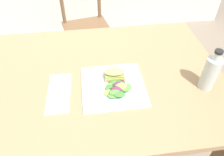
{
  "coord_description": "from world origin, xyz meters",
  "views": [
    {
      "loc": [
        0.1,
        -0.79,
        1.48
      ],
      "look_at": [
        0.21,
        -0.04,
        0.76
      ],
      "focal_mm": 35.15,
      "sensor_mm": 36.0,
      "label": 1
    }
  ],
  "objects_px": {
    "dining_table": "(100,92)",
    "sandwich_half_front": "(115,74)",
    "plate_lunch": "(113,86)",
    "bottle_cold_brew": "(210,75)",
    "chair_wooden_far": "(86,27)",
    "fork_on_napkin": "(59,89)"
  },
  "relations": [
    {
      "from": "dining_table",
      "to": "bottle_cold_brew",
      "type": "bearing_deg",
      "value": -16.64
    },
    {
      "from": "plate_lunch",
      "to": "bottle_cold_brew",
      "type": "xyz_separation_m",
      "value": [
        0.43,
        -0.06,
        0.07
      ]
    },
    {
      "from": "bottle_cold_brew",
      "to": "chair_wooden_far",
      "type": "bearing_deg",
      "value": 114.94
    },
    {
      "from": "dining_table",
      "to": "fork_on_napkin",
      "type": "height_order",
      "value": "fork_on_napkin"
    },
    {
      "from": "chair_wooden_far",
      "to": "plate_lunch",
      "type": "relative_size",
      "value": 2.99
    },
    {
      "from": "plate_lunch",
      "to": "bottle_cold_brew",
      "type": "relative_size",
      "value": 1.4
    },
    {
      "from": "plate_lunch",
      "to": "fork_on_napkin",
      "type": "distance_m",
      "value": 0.25
    },
    {
      "from": "sandwich_half_front",
      "to": "fork_on_napkin",
      "type": "bearing_deg",
      "value": -173.02
    },
    {
      "from": "chair_wooden_far",
      "to": "bottle_cold_brew",
      "type": "height_order",
      "value": "bottle_cold_brew"
    },
    {
      "from": "dining_table",
      "to": "chair_wooden_far",
      "type": "height_order",
      "value": "chair_wooden_far"
    },
    {
      "from": "dining_table",
      "to": "sandwich_half_front",
      "type": "bearing_deg",
      "value": -32.44
    },
    {
      "from": "chair_wooden_far",
      "to": "fork_on_napkin",
      "type": "xyz_separation_m",
      "value": [
        -0.15,
        -1.06,
        0.3
      ]
    },
    {
      "from": "chair_wooden_far",
      "to": "bottle_cold_brew",
      "type": "relative_size",
      "value": 4.17
    },
    {
      "from": "fork_on_napkin",
      "to": "bottle_cold_brew",
      "type": "xyz_separation_m",
      "value": [
        0.68,
        -0.07,
        0.07
      ]
    },
    {
      "from": "dining_table",
      "to": "sandwich_half_front",
      "type": "height_order",
      "value": "sandwich_half_front"
    },
    {
      "from": "sandwich_half_front",
      "to": "fork_on_napkin",
      "type": "relative_size",
      "value": 0.54
    },
    {
      "from": "plate_lunch",
      "to": "bottle_cold_brew",
      "type": "distance_m",
      "value": 0.44
    },
    {
      "from": "fork_on_napkin",
      "to": "chair_wooden_far",
      "type": "bearing_deg",
      "value": 81.78
    },
    {
      "from": "chair_wooden_far",
      "to": "fork_on_napkin",
      "type": "distance_m",
      "value": 1.11
    },
    {
      "from": "fork_on_napkin",
      "to": "sandwich_half_front",
      "type": "bearing_deg",
      "value": 6.98
    },
    {
      "from": "chair_wooden_far",
      "to": "fork_on_napkin",
      "type": "height_order",
      "value": "chair_wooden_far"
    },
    {
      "from": "chair_wooden_far",
      "to": "sandwich_half_front",
      "type": "bearing_deg",
      "value": -83.86
    }
  ]
}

